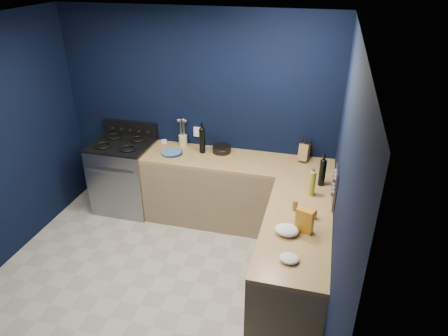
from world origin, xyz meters
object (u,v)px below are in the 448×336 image
(plate_stack, at_px, (172,153))
(knife_block, at_px, (304,152))
(gas_range, at_px, (125,177))
(utensil_crock, at_px, (183,140))
(crouton_bag, at_px, (305,221))

(plate_stack, relative_size, knife_block, 1.22)
(gas_range, height_order, utensil_crock, utensil_crock)
(utensil_crock, bearing_deg, crouton_bag, -41.91)
(plate_stack, xyz_separation_m, knife_block, (1.60, 0.26, 0.09))
(gas_range, height_order, crouton_bag, crouton_bag)
(utensil_crock, bearing_deg, knife_block, -1.74)
(gas_range, distance_m, plate_stack, 0.84)
(utensil_crock, distance_m, crouton_bag, 2.26)
(knife_block, xyz_separation_m, crouton_bag, (0.12, -1.46, 0.01))
(utensil_crock, height_order, knife_block, knife_block)
(knife_block, bearing_deg, plate_stack, -163.02)
(crouton_bag, bearing_deg, knife_block, 113.60)
(plate_stack, height_order, crouton_bag, crouton_bag)
(gas_range, distance_m, utensil_crock, 0.94)
(plate_stack, height_order, utensil_crock, utensil_crock)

